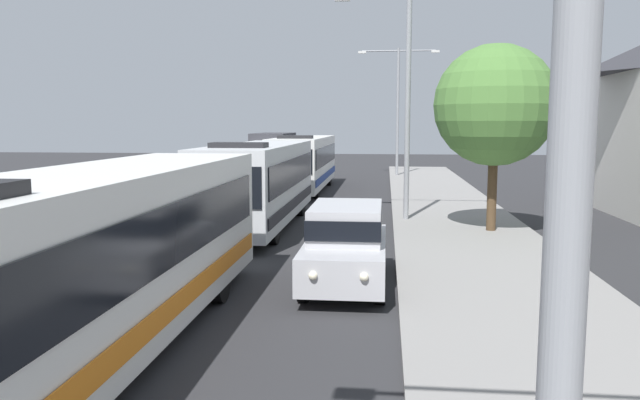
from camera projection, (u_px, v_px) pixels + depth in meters
bus_lead at (95, 256)px, 9.84m from camera, size 2.58×11.94×3.21m
bus_second_in_line at (260, 181)px, 22.63m from camera, size 2.58×10.64×3.21m
bus_middle at (304, 161)px, 34.97m from camera, size 2.58×11.67×3.21m
white_suv at (346, 242)px, 14.47m from camera, size 1.86×4.71×1.90m
box_truck_oncoming at (272, 154)px, 42.86m from camera, size 2.35×7.73×3.15m
streetlamp_mid at (408, 82)px, 23.10m from camera, size 5.54×0.28×8.56m
streetlamp_far at (398, 99)px, 43.70m from camera, size 5.67×0.28×8.95m
roadside_tree at (495, 106)px, 20.70m from camera, size 4.10×4.10×6.31m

